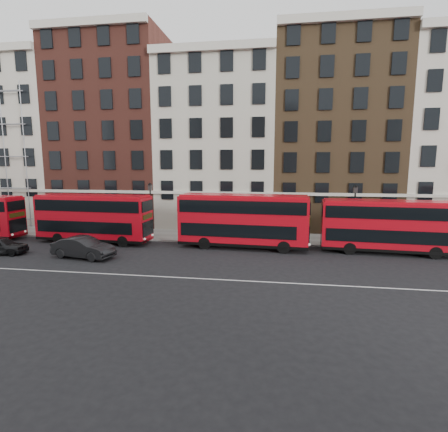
# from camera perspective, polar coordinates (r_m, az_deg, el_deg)

# --- Properties ---
(ground) EXTENTS (120.00, 120.00, 0.00)m
(ground) POSITION_cam_1_polar(r_m,az_deg,el_deg) (25.00, -7.60, -8.40)
(ground) COLOR black
(ground) RESTS_ON ground
(pavement) EXTENTS (80.00, 5.00, 0.15)m
(pavement) POSITION_cam_1_polar(r_m,az_deg,el_deg) (34.86, -2.76, -3.31)
(pavement) COLOR gray
(pavement) RESTS_ON ground
(kerb) EXTENTS (80.00, 0.30, 0.16)m
(kerb) POSITION_cam_1_polar(r_m,az_deg,el_deg) (32.47, -3.64, -4.21)
(kerb) COLOR gray
(kerb) RESTS_ON ground
(road_centre_line) EXTENTS (70.00, 0.12, 0.01)m
(road_centre_line) POSITION_cam_1_polar(r_m,az_deg,el_deg) (23.18, -9.01, -9.80)
(road_centre_line) COLOR white
(road_centre_line) RESTS_ON ground
(building_terrace) EXTENTS (64.00, 11.95, 22.00)m
(building_terrace) POSITION_cam_1_polar(r_m,az_deg,el_deg) (41.51, -1.21, 12.72)
(building_terrace) COLOR #BEB6A5
(building_terrace) RESTS_ON ground
(bus_b) EXTENTS (10.67, 3.06, 4.43)m
(bus_b) POSITION_cam_1_polar(r_m,az_deg,el_deg) (34.18, -20.52, -0.17)
(bus_b) COLOR #B20915
(bus_b) RESTS_ON ground
(bus_c) EXTENTS (11.18, 3.34, 4.64)m
(bus_c) POSITION_cam_1_polar(r_m,az_deg,el_deg) (29.98, 3.08, -0.59)
(bus_c) COLOR #B20915
(bus_c) RESTS_ON ground
(bus_d) EXTENTS (10.44, 3.19, 4.33)m
(bus_d) POSITION_cam_1_polar(r_m,az_deg,el_deg) (31.13, 25.04, -1.37)
(bus_d) COLOR #B20915
(bus_d) RESTS_ON ground
(car_rear) EXTENTS (4.28, 2.15, 1.40)m
(car_rear) POSITION_cam_1_polar(r_m,az_deg,el_deg) (33.54, -32.67, -4.08)
(car_rear) COLOR black
(car_rear) RESTS_ON ground
(car_front) EXTENTS (5.18, 2.59, 1.63)m
(car_front) POSITION_cam_1_polar(r_m,az_deg,el_deg) (29.27, -22.01, -4.79)
(car_front) COLOR black
(car_front) RESTS_ON ground
(lamp_post_left) EXTENTS (0.44, 0.44, 5.33)m
(lamp_post_left) POSITION_cam_1_polar(r_m,az_deg,el_deg) (34.04, -11.89, 1.35)
(lamp_post_left) COLOR black
(lamp_post_left) RESTS_ON pavement
(lamp_post_right) EXTENTS (0.44, 0.44, 5.33)m
(lamp_post_right) POSITION_cam_1_polar(r_m,az_deg,el_deg) (32.52, 20.49, 0.65)
(lamp_post_right) COLOR black
(lamp_post_right) RESTS_ON pavement
(iron_railings) EXTENTS (6.60, 0.06, 1.00)m
(iron_railings) POSITION_cam_1_polar(r_m,az_deg,el_deg) (36.86, -2.09, -1.74)
(iron_railings) COLOR black
(iron_railings) RESTS_ON pavement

